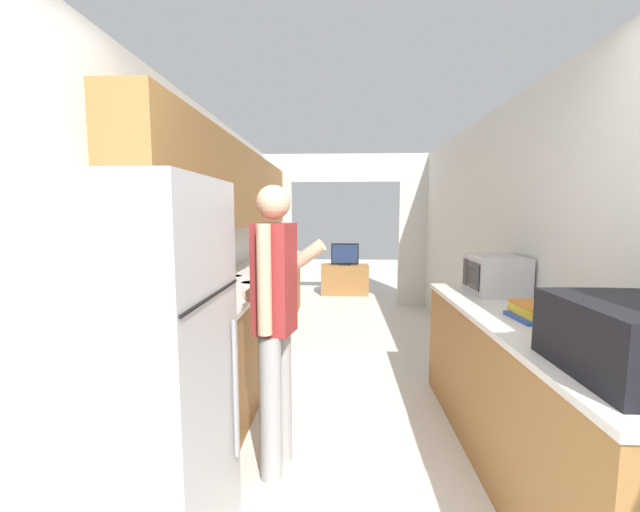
% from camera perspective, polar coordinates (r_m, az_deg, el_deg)
% --- Properties ---
extents(wall_left, '(0.38, 7.96, 2.50)m').
position_cam_1_polar(wall_left, '(3.79, -15.38, 5.67)').
color(wall_left, silver).
rests_on(wall_left, ground_plane).
extents(wall_right, '(0.06, 7.96, 2.50)m').
position_cam_1_polar(wall_right, '(3.44, 27.90, 0.53)').
color(wall_right, silver).
rests_on(wall_right, ground_plane).
extents(wall_far_with_doorway, '(3.07, 0.06, 2.50)m').
position_cam_1_polar(wall_far_with_doorway, '(6.51, 3.67, 5.45)').
color(wall_far_with_doorway, silver).
rests_on(wall_far_with_doorway, ground_plane).
extents(counter_left, '(0.62, 4.46, 0.92)m').
position_cam_1_polar(counter_left, '(4.48, -9.48, -7.84)').
color(counter_left, '#9E6B38').
rests_on(counter_left, ground_plane).
extents(counter_right, '(0.62, 2.39, 0.92)m').
position_cam_1_polar(counter_right, '(2.79, 27.77, -17.49)').
color(counter_right, '#9E6B38').
rests_on(counter_right, ground_plane).
extents(refrigerator, '(0.76, 0.71, 1.70)m').
position_cam_1_polar(refrigerator, '(1.91, -25.83, -16.01)').
color(refrigerator, '#B7B7BC').
rests_on(refrigerator, ground_plane).
extents(range_oven, '(0.66, 0.78, 1.06)m').
position_cam_1_polar(range_oven, '(3.92, -11.22, -9.85)').
color(range_oven, white).
rests_on(range_oven, ground_plane).
extents(person, '(0.55, 0.43, 1.71)m').
position_cam_1_polar(person, '(2.34, -6.58, -9.34)').
color(person, '#9E9E9E').
rests_on(person, ground_plane).
extents(suitcase, '(0.46, 0.63, 0.29)m').
position_cam_1_polar(suitcase, '(1.95, 38.57, -9.49)').
color(suitcase, black).
rests_on(suitcase, counter_right).
extents(microwave, '(0.38, 0.44, 0.30)m').
position_cam_1_polar(microwave, '(3.34, 24.20, -2.52)').
color(microwave, '#B7B7BC').
rests_on(microwave, counter_right).
extents(book_stack, '(0.26, 0.32, 0.10)m').
position_cam_1_polar(book_stack, '(2.67, 28.74, -7.10)').
color(book_stack, '#2D4C99').
rests_on(book_stack, counter_right).
extents(tv_cabinet, '(0.89, 0.42, 0.57)m').
position_cam_1_polar(tv_cabinet, '(7.48, 3.61, -3.43)').
color(tv_cabinet, '#9E6B38').
rests_on(tv_cabinet, ground_plane).
extents(television, '(0.52, 0.16, 0.41)m').
position_cam_1_polar(television, '(7.37, 3.64, 0.23)').
color(television, black).
rests_on(television, tv_cabinet).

